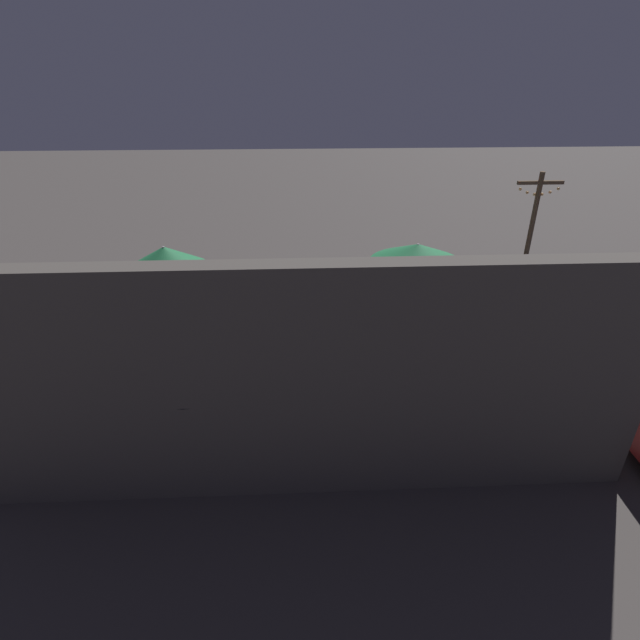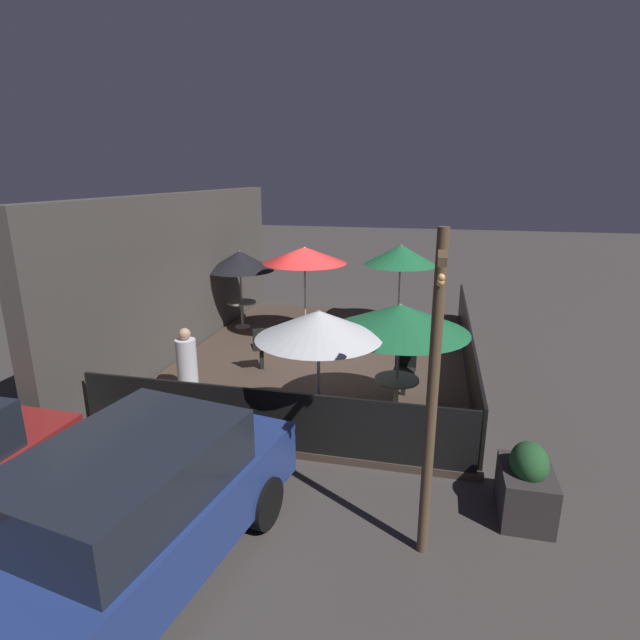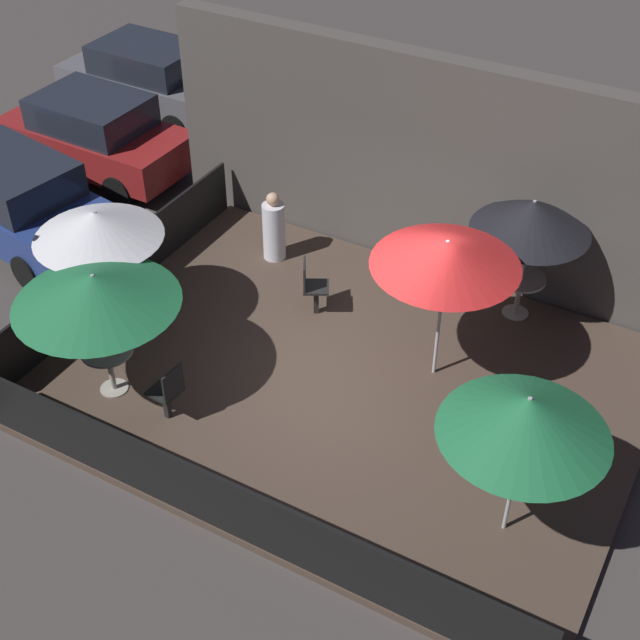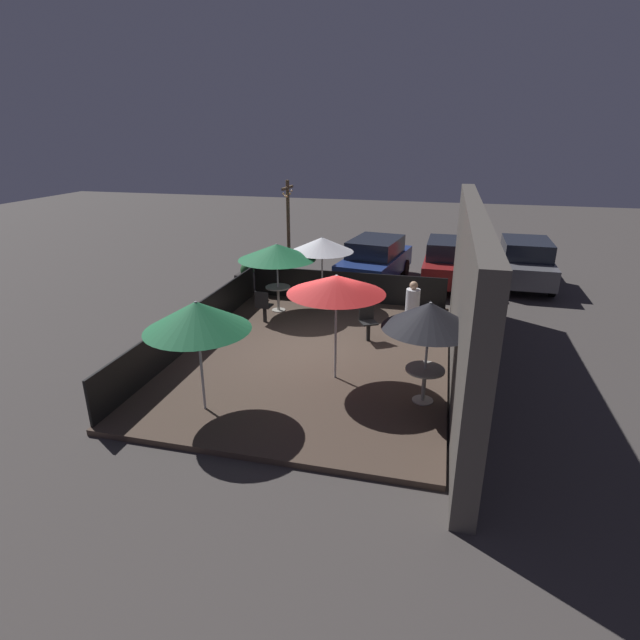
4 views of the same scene
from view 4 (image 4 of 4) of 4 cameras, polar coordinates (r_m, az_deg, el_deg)
The scene contains 20 objects.
ground_plane at distance 12.19m, azimuth -0.71°, elevation -4.39°, with size 60.00×60.00×0.00m, color #423D3A.
patio_deck at distance 12.16m, azimuth -0.71°, elevation -4.13°, with size 8.39×6.34×0.12m.
building_wall at distance 11.19m, azimuth 16.36°, elevation 2.70°, with size 9.99×0.36×3.74m.
fence_front at distance 13.04m, azimuth -14.14°, elevation -0.49°, with size 8.19×0.05×0.95m.
fence_side_left at distance 15.77m, azimuth 3.07°, elevation 3.82°, with size 0.05×6.14×0.95m.
patio_umbrella_0 at distance 9.58m, azimuth 12.42°, elevation 0.51°, with size 1.81×1.81×2.08m.
patio_umbrella_1 at distance 14.61m, azimuth -4.96°, elevation 7.78°, with size 2.27×2.27×2.03m.
patio_umbrella_2 at distance 9.32m, azimuth -13.92°, elevation 0.46°, with size 1.97×1.97×2.20m.
patio_umbrella_3 at distance 10.23m, azimuth 1.87°, elevation 4.09°, with size 2.05×2.05×2.32m.
patio_umbrella_4 at distance 15.14m, azimuth 0.25°, elevation 8.62°, with size 1.90×1.90×2.09m.
dining_table_0 at distance 10.08m, azimuth 11.87°, elevation -6.26°, with size 0.77×0.77×0.71m.
dining_table_1 at distance 14.93m, azimuth -4.81°, elevation 3.23°, with size 0.74×0.74×0.75m.
patio_chair_0 at distance 14.00m, azimuth -6.48°, elevation 1.69°, with size 0.43×0.43×0.94m.
patio_chair_1 at distance 12.80m, azimuth 5.48°, elevation -0.05°, with size 0.54×0.54×0.96m.
patron_0 at distance 13.95m, azimuth 10.51°, elevation 1.60°, with size 0.40×0.40×1.26m.
planter_box at distance 17.39m, azimuth -8.25°, elevation 4.73°, with size 0.88×0.62×1.01m.
light_post at distance 17.44m, azimuth -3.63°, elevation 10.41°, with size 1.10×0.12×3.66m.
parked_car_0 at distance 18.18m, azimuth 6.32°, elevation 6.84°, with size 4.37×2.36×1.62m.
parked_car_1 at distance 18.41m, azimuth 14.57°, elevation 6.47°, with size 3.85×1.87×1.62m.
parked_car_2 at distance 19.28m, azimuth 22.34°, elevation 6.20°, with size 4.03×1.84×1.62m.
Camera 4 is at (10.67, 2.79, 5.18)m, focal length 28.00 mm.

